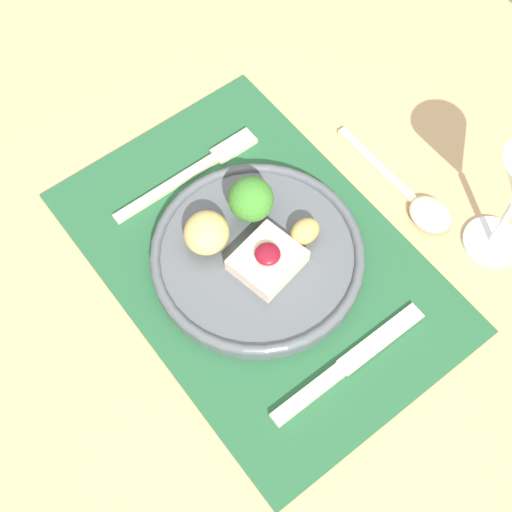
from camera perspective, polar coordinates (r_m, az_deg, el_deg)
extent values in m
plane|color=brown|center=(1.54, 0.06, -13.48)|extent=(8.00, 8.00, 0.00)
cube|color=tan|center=(0.84, 0.11, -0.86)|extent=(1.60, 1.08, 0.03)
cube|color=#235633|center=(0.82, 0.11, -0.35)|extent=(0.46, 0.31, 0.00)
cylinder|color=#4C5156|center=(0.81, 0.00, -0.39)|extent=(0.24, 0.24, 0.02)
torus|color=#4C5156|center=(0.80, 0.00, -0.13)|extent=(0.24, 0.24, 0.01)
cube|color=beige|center=(0.79, 0.73, -0.50)|extent=(0.08, 0.08, 0.02)
ellipsoid|color=maroon|center=(0.77, 0.75, 0.03)|extent=(0.03, 0.03, 0.01)
cylinder|color=#84B256|center=(0.82, -0.39, 3.56)|extent=(0.01, 0.01, 0.02)
sphere|color=#387A28|center=(0.80, -0.40, 4.56)|extent=(0.05, 0.05, 0.05)
ellipsoid|color=tan|center=(0.80, 3.94, 1.97)|extent=(0.03, 0.04, 0.03)
ellipsoid|color=tan|center=(0.80, -3.98, 1.86)|extent=(0.07, 0.07, 0.04)
cube|color=beige|center=(0.87, -7.16, 5.42)|extent=(0.01, 0.15, 0.01)
cube|color=beige|center=(0.90, -1.77, 8.77)|extent=(0.02, 0.06, 0.01)
cube|color=beige|center=(0.76, 4.20, -11.02)|extent=(0.02, 0.09, 0.01)
cube|color=beige|center=(0.79, 9.95, -6.55)|extent=(0.02, 0.11, 0.00)
cube|color=beige|center=(0.90, 9.70, 7.13)|extent=(0.14, 0.01, 0.01)
ellipsoid|color=beige|center=(0.87, 13.76, 3.26)|extent=(0.05, 0.05, 0.02)
cylinder|color=white|center=(0.87, 18.30, 1.10)|extent=(0.07, 0.07, 0.01)
cylinder|color=white|center=(0.84, 19.14, 2.55)|extent=(0.01, 0.01, 0.08)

